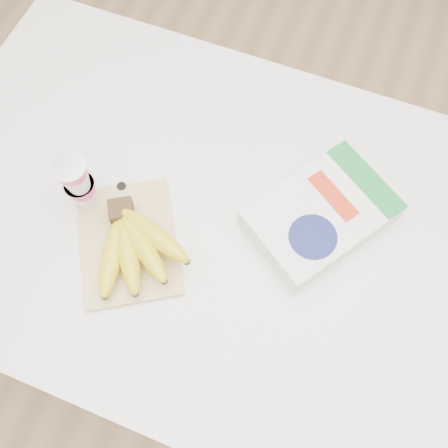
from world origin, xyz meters
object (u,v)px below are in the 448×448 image
table (214,283)px  yogurt_stack (78,183)px  cereal_box (320,215)px  bananas (134,245)px  cutting_board (128,242)px

table → yogurt_stack: yogurt_stack is taller
table → cereal_box: bearing=18.6°
bananas → cereal_box: 0.38m
table → bananas: (-0.11, -0.13, 0.53)m
table → yogurt_stack: bearing=-164.5°
bananas → cereal_box: size_ratio=0.63×
yogurt_stack → cereal_box: bearing=17.0°
cutting_board → table: bearing=9.8°
yogurt_stack → cutting_board: bearing=-23.3°
cutting_board → yogurt_stack: (-0.11, 0.05, 0.09)m
table → cereal_box: cereal_box is taller
cutting_board → cereal_box: cereal_box is taller
cutting_board → bananas: 0.04m
cereal_box → cutting_board: bearing=-118.3°
yogurt_stack → cereal_box: (0.46, 0.14, -0.06)m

